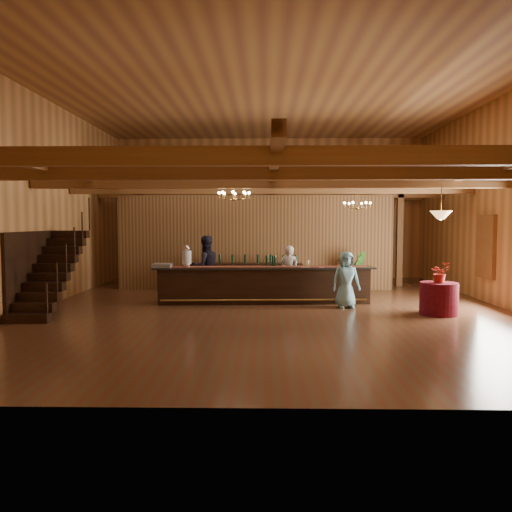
{
  "coord_description": "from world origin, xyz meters",
  "views": [
    {
      "loc": [
        -0.16,
        -12.86,
        2.25
      ],
      "look_at": [
        -0.41,
        0.66,
        1.31
      ],
      "focal_mm": 35.0,
      "sensor_mm": 36.0,
      "label": 1
    }
  ],
  "objects_px": {
    "beverage_dispenser": "(187,256)",
    "pendant_lamp": "(441,215)",
    "tasting_bar": "(264,285)",
    "chandelier_left": "(234,195)",
    "floor_plant": "(356,272)",
    "chandelier_right": "(357,205)",
    "staff_second": "(205,267)",
    "bartender": "(289,272)",
    "round_table": "(439,299)",
    "raffle_drum": "(344,260)",
    "backbar_shelf": "(252,277)",
    "guest": "(346,280)"
  },
  "relations": [
    {
      "from": "raffle_drum",
      "to": "staff_second",
      "type": "xyz_separation_m",
      "value": [
        -3.93,
        0.77,
        -0.26
      ]
    },
    {
      "from": "chandelier_left",
      "to": "backbar_shelf",
      "type": "bearing_deg",
      "value": 83.51
    },
    {
      "from": "tasting_bar",
      "to": "backbar_shelf",
      "type": "xyz_separation_m",
      "value": [
        -0.41,
        2.22,
        -0.05
      ]
    },
    {
      "from": "guest",
      "to": "raffle_drum",
      "type": "bearing_deg",
      "value": 76.85
    },
    {
      "from": "bartender",
      "to": "tasting_bar",
      "type": "bearing_deg",
      "value": 60.62
    },
    {
      "from": "staff_second",
      "to": "round_table",
      "type": "bearing_deg",
      "value": 128.68
    },
    {
      "from": "beverage_dispenser",
      "to": "bartender",
      "type": "bearing_deg",
      "value": 14.25
    },
    {
      "from": "backbar_shelf",
      "to": "chandelier_left",
      "type": "height_order",
      "value": "chandelier_left"
    },
    {
      "from": "tasting_bar",
      "to": "beverage_dispenser",
      "type": "bearing_deg",
      "value": 178.67
    },
    {
      "from": "beverage_dispenser",
      "to": "guest",
      "type": "height_order",
      "value": "beverage_dispenser"
    },
    {
      "from": "chandelier_right",
      "to": "bartender",
      "type": "relative_size",
      "value": 0.51
    },
    {
      "from": "chandelier_left",
      "to": "floor_plant",
      "type": "distance_m",
      "value": 5.22
    },
    {
      "from": "tasting_bar",
      "to": "pendant_lamp",
      "type": "height_order",
      "value": "pendant_lamp"
    },
    {
      "from": "tasting_bar",
      "to": "chandelier_left",
      "type": "relative_size",
      "value": 7.57
    },
    {
      "from": "pendant_lamp",
      "to": "chandelier_right",
      "type": "bearing_deg",
      "value": 116.76
    },
    {
      "from": "raffle_drum",
      "to": "round_table",
      "type": "distance_m",
      "value": 2.74
    },
    {
      "from": "bartender",
      "to": "chandelier_right",
      "type": "bearing_deg",
      "value": -145.69
    },
    {
      "from": "backbar_shelf",
      "to": "chandelier_right",
      "type": "bearing_deg",
      "value": -17.34
    },
    {
      "from": "tasting_bar",
      "to": "staff_second",
      "type": "bearing_deg",
      "value": 151.32
    },
    {
      "from": "raffle_drum",
      "to": "round_table",
      "type": "height_order",
      "value": "raffle_drum"
    },
    {
      "from": "tasting_bar",
      "to": "beverage_dispenser",
      "type": "distance_m",
      "value": 2.26
    },
    {
      "from": "staff_second",
      "to": "pendant_lamp",
      "type": "bearing_deg",
      "value": 128.68
    },
    {
      "from": "backbar_shelf",
      "to": "pendant_lamp",
      "type": "relative_size",
      "value": 3.6
    },
    {
      "from": "bartender",
      "to": "guest",
      "type": "distance_m",
      "value": 1.97
    },
    {
      "from": "round_table",
      "to": "bartender",
      "type": "xyz_separation_m",
      "value": [
        -3.5,
        2.29,
        0.39
      ]
    },
    {
      "from": "chandelier_left",
      "to": "pendant_lamp",
      "type": "height_order",
      "value": "same"
    },
    {
      "from": "chandelier_left",
      "to": "guest",
      "type": "relative_size",
      "value": 0.54
    },
    {
      "from": "beverage_dispenser",
      "to": "staff_second",
      "type": "relative_size",
      "value": 0.33
    },
    {
      "from": "backbar_shelf",
      "to": "round_table",
      "type": "distance_m",
      "value": 6.01
    },
    {
      "from": "tasting_bar",
      "to": "pendant_lamp",
      "type": "bearing_deg",
      "value": -23.86
    },
    {
      "from": "beverage_dispenser",
      "to": "staff_second",
      "type": "bearing_deg",
      "value": 65.68
    },
    {
      "from": "chandelier_left",
      "to": "chandelier_right",
      "type": "height_order",
      "value": "same"
    },
    {
      "from": "raffle_drum",
      "to": "staff_second",
      "type": "relative_size",
      "value": 0.19
    },
    {
      "from": "backbar_shelf",
      "to": "chandelier_right",
      "type": "xyz_separation_m",
      "value": [
        3.17,
        -0.95,
        2.28
      ]
    },
    {
      "from": "chandelier_left",
      "to": "floor_plant",
      "type": "relative_size",
      "value": 0.6
    },
    {
      "from": "round_table",
      "to": "floor_plant",
      "type": "height_order",
      "value": "floor_plant"
    },
    {
      "from": "beverage_dispenser",
      "to": "round_table",
      "type": "bearing_deg",
      "value": -13.89
    },
    {
      "from": "raffle_drum",
      "to": "chandelier_right",
      "type": "height_order",
      "value": "chandelier_right"
    },
    {
      "from": "beverage_dispenser",
      "to": "pendant_lamp",
      "type": "bearing_deg",
      "value": -13.89
    },
    {
      "from": "round_table",
      "to": "staff_second",
      "type": "distance_m",
      "value": 6.45
    },
    {
      "from": "staff_second",
      "to": "backbar_shelf",
      "type": "bearing_deg",
      "value": -162.29
    },
    {
      "from": "beverage_dispenser",
      "to": "raffle_drum",
      "type": "bearing_deg",
      "value": 1.55
    },
    {
      "from": "pendant_lamp",
      "to": "floor_plant",
      "type": "relative_size",
      "value": 0.68
    },
    {
      "from": "raffle_drum",
      "to": "bartender",
      "type": "xyz_separation_m",
      "value": [
        -1.49,
        0.6,
        -0.4
      ]
    },
    {
      "from": "backbar_shelf",
      "to": "guest",
      "type": "distance_m",
      "value": 3.89
    },
    {
      "from": "round_table",
      "to": "pendant_lamp",
      "type": "distance_m",
      "value": 2.01
    },
    {
      "from": "round_table",
      "to": "chandelier_left",
      "type": "distance_m",
      "value": 5.63
    },
    {
      "from": "bartender",
      "to": "guest",
      "type": "relative_size",
      "value": 1.06
    },
    {
      "from": "pendant_lamp",
      "to": "staff_second",
      "type": "distance_m",
      "value": 6.6
    },
    {
      "from": "pendant_lamp",
      "to": "staff_second",
      "type": "xyz_separation_m",
      "value": [
        -5.94,
        2.46,
        -1.49
      ]
    }
  ]
}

